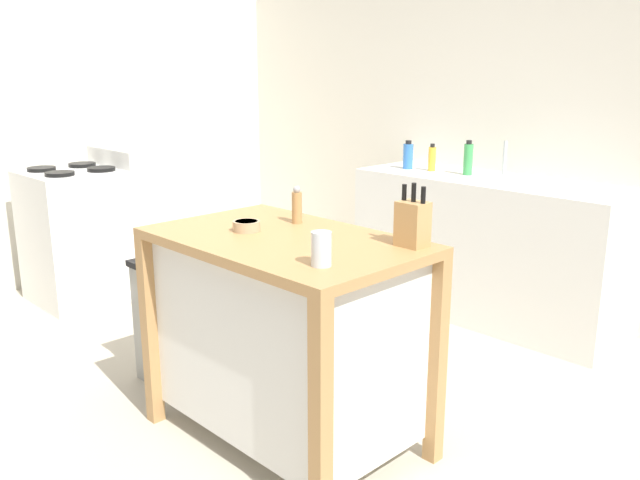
% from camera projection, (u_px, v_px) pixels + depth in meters
% --- Properties ---
extents(ground_plane, '(6.65, 6.65, 0.00)m').
position_uv_depth(ground_plane, '(266.00, 439.00, 2.84)').
color(ground_plane, '#BCB29E').
rests_on(ground_plane, ground).
extents(wall_back, '(5.65, 0.10, 2.60)m').
position_uv_depth(wall_back, '(550.00, 109.00, 4.08)').
color(wall_back, silver).
rests_on(wall_back, ground).
extents(wall_left, '(0.10, 2.92, 2.60)m').
position_uv_depth(wall_left, '(111.00, 101.00, 5.04)').
color(wall_left, silver).
rests_on(wall_left, ground).
extents(kitchen_island, '(1.12, 0.70, 0.90)m').
position_uv_depth(kitchen_island, '(285.00, 329.00, 2.73)').
color(kitchen_island, '#AD7F4C').
rests_on(kitchen_island, ground).
extents(knife_block, '(0.11, 0.09, 0.24)m').
position_uv_depth(knife_block, '(413.00, 223.00, 2.47)').
color(knife_block, tan).
rests_on(knife_block, kitchen_island).
extents(bowl_ceramic_small, '(0.11, 0.11, 0.04)m').
position_uv_depth(bowl_ceramic_small, '(247.00, 226.00, 2.71)').
color(bowl_ceramic_small, tan).
rests_on(bowl_ceramic_small, kitchen_island).
extents(drinking_cup, '(0.07, 0.07, 0.12)m').
position_uv_depth(drinking_cup, '(321.00, 249.00, 2.23)').
color(drinking_cup, silver).
rests_on(drinking_cup, kitchen_island).
extents(pepper_grinder, '(0.04, 0.04, 0.16)m').
position_uv_depth(pepper_grinder, '(297.00, 206.00, 2.84)').
color(pepper_grinder, '#AD7F4C').
rests_on(pepper_grinder, kitchen_island).
extents(trash_bin, '(0.36, 0.28, 0.63)m').
position_uv_depth(trash_bin, '(173.00, 322.00, 3.30)').
color(trash_bin, gray).
rests_on(trash_bin, ground).
extents(sink_counter, '(1.72, 0.60, 0.89)m').
position_uv_depth(sink_counter, '(487.00, 248.00, 4.18)').
color(sink_counter, silver).
rests_on(sink_counter, ground).
extents(sink_faucet, '(0.02, 0.02, 0.22)m').
position_uv_depth(sink_faucet, '(505.00, 158.00, 4.13)').
color(sink_faucet, '#B7BCC1').
rests_on(sink_faucet, sink_counter).
extents(bottle_dish_soap, '(0.05, 0.05, 0.18)m').
position_uv_depth(bottle_dish_soap, '(432.00, 158.00, 4.34)').
color(bottle_dish_soap, yellow).
rests_on(bottle_dish_soap, sink_counter).
extents(bottle_spray_cleaner, '(0.06, 0.06, 0.22)m').
position_uv_depth(bottle_spray_cleaner, '(468.00, 159.00, 4.17)').
color(bottle_spray_cleaner, green).
rests_on(bottle_spray_cleaner, sink_counter).
extents(bottle_hand_soap, '(0.07, 0.07, 0.19)m').
position_uv_depth(bottle_hand_soap, '(408.00, 156.00, 4.43)').
color(bottle_hand_soap, blue).
rests_on(bottle_hand_soap, sink_counter).
extents(stove, '(0.60, 0.60, 1.01)m').
position_uv_depth(stove, '(78.00, 235.00, 4.47)').
color(stove, silver).
rests_on(stove, ground).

